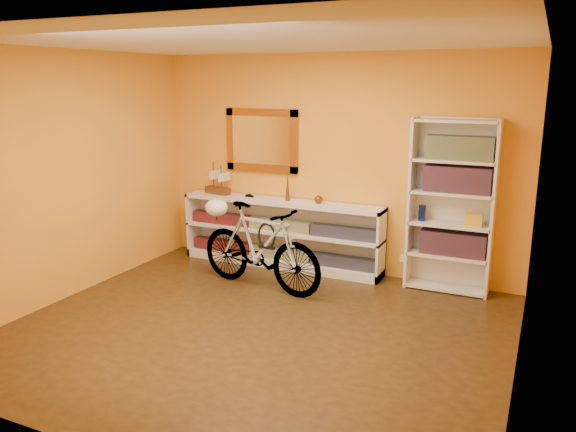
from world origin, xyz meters
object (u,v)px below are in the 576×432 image
at_px(bicycle, 260,247).
at_px(bookcase, 451,207).
at_px(helmet, 216,208).
at_px(console_unit, 281,233).

bearing_deg(bicycle, bookcase, -56.05).
bearing_deg(helmet, console_unit, 55.46).
xyz_separation_m(console_unit, helmet, (-0.49, -0.71, 0.43)).
bearing_deg(helmet, bicycle, -10.07).
bearing_deg(console_unit, bookcase, 0.70).
bearing_deg(console_unit, bicycle, -80.86).
xyz_separation_m(console_unit, bookcase, (2.03, 0.03, 0.52)).
distance_m(console_unit, bookcase, 2.10).
distance_m(console_unit, bicycle, 0.83).
bearing_deg(bicycle, helmet, 90.00).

